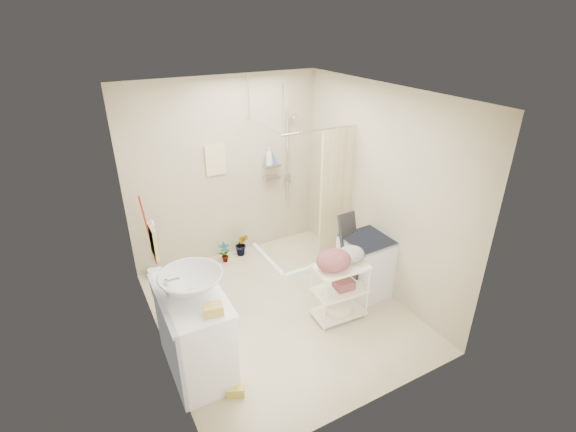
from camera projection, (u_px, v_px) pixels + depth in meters
name	position (u px, v px, depth m)	size (l,w,h in m)	color
floor	(280.00, 310.00, 5.14)	(3.20, 3.20, 0.00)	beige
ceiling	(278.00, 94.00, 3.99)	(2.80, 3.20, 0.04)	silver
wall_back	(226.00, 172.00, 5.83)	(2.80, 0.04, 2.60)	#BCB292
wall_front	(372.00, 293.00, 3.31)	(2.80, 0.04, 2.60)	#BCB292
wall_left	(149.00, 247.00, 3.96)	(0.04, 3.20, 2.60)	#BCB292
wall_right	(379.00, 192.00, 5.17)	(0.04, 3.20, 2.60)	#BCB292
vanity	(194.00, 332.00, 4.13)	(0.59, 1.05, 0.92)	white
sink	(191.00, 283.00, 3.90)	(0.61, 0.61, 0.21)	silver
counter_basket	(213.00, 309.00, 3.65)	(0.17, 0.13, 0.09)	gold
floor_basket	(235.00, 388.00, 3.99)	(0.25, 0.19, 0.13)	#E2CF4B
toilet	(185.00, 295.00, 4.82)	(0.40, 0.71, 0.72)	silver
mop	(146.00, 237.00, 5.51)	(0.12, 0.12, 1.27)	#B52415
potted_plant_a	(224.00, 252.00, 6.07)	(0.17, 0.11, 0.32)	brown
potted_plant_b	(242.00, 244.00, 6.24)	(0.20, 0.16, 0.36)	brown
hanging_towel	(215.00, 160.00, 5.66)	(0.28, 0.03, 0.42)	beige
towel_ring	(153.00, 240.00, 3.74)	(0.04, 0.22, 0.34)	#E4D884
tp_holder	(160.00, 292.00, 4.28)	(0.08, 0.12, 0.14)	white
shower	(298.00, 190.00, 5.87)	(1.10, 1.10, 2.10)	white
shampoo_bottle_a	(269.00, 156.00, 5.95)	(0.10, 0.10, 0.26)	silver
shampoo_bottle_b	(272.00, 158.00, 6.02)	(0.08, 0.08, 0.17)	#466BB0
washing_machine	(365.00, 266.00, 5.31)	(0.54, 0.56, 0.79)	silver
laundry_rack	(340.00, 286.00, 4.87)	(0.62, 0.36, 0.85)	white
ironing_board	(350.00, 254.00, 5.26)	(0.32, 0.09, 1.11)	black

